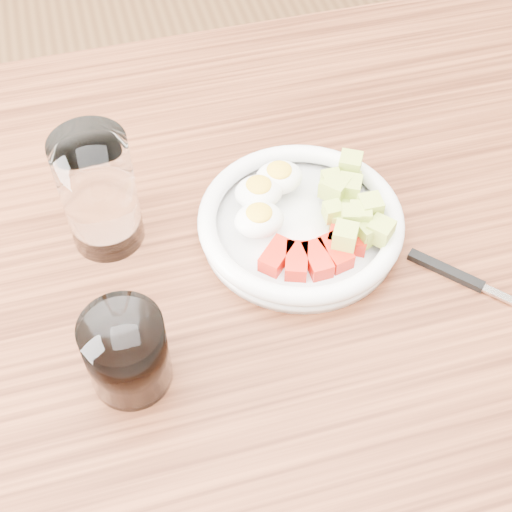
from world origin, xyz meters
The scene contains 5 objects.
dining_table centered at (0.00, 0.00, 0.67)m, with size 1.50×0.90×0.77m.
bowl centered at (0.05, 0.05, 0.79)m, with size 0.23×0.23×0.06m.
fork centered at (0.20, -0.06, 0.77)m, with size 0.13×0.14×0.01m.
water_glass centered at (-0.15, 0.10, 0.84)m, with size 0.08×0.08×0.14m, color white.
coffee_glass centered at (-0.16, -0.08, 0.81)m, with size 0.08×0.08×0.09m.
Camera 1 is at (-0.13, -0.43, 1.38)m, focal length 50.00 mm.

